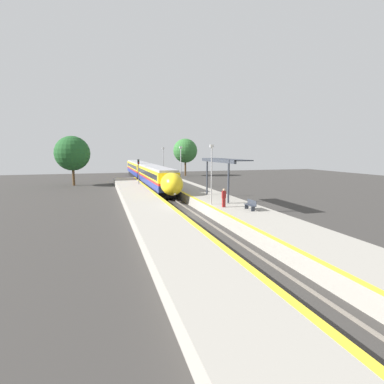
{
  "coord_description": "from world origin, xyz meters",
  "views": [
    {
      "loc": [
        -7.9,
        -26.91,
        6.17
      ],
      "look_at": [
        0.55,
        0.97,
        2.15
      ],
      "focal_mm": 28.0,
      "sensor_mm": 36.0,
      "label": 1
    }
  ],
  "objects_px": {
    "platform_bench": "(251,205)",
    "railway_signal": "(139,172)",
    "lamppost_near": "(212,171)",
    "lamppost_mid": "(181,165)",
    "person_waiting": "(224,198)",
    "lamppost_far": "(163,162)",
    "train": "(146,172)"
  },
  "relations": [
    {
      "from": "platform_bench",
      "to": "railway_signal",
      "type": "xyz_separation_m",
      "value": [
        -6.91,
        23.59,
        1.45
      ]
    },
    {
      "from": "lamppost_near",
      "to": "lamppost_mid",
      "type": "bearing_deg",
      "value": 90.0
    },
    {
      "from": "railway_signal",
      "to": "lamppost_near",
      "type": "height_order",
      "value": "lamppost_near"
    },
    {
      "from": "platform_bench",
      "to": "lamppost_mid",
      "type": "xyz_separation_m",
      "value": [
        -2.32,
        15.24,
        2.78
      ]
    },
    {
      "from": "person_waiting",
      "to": "lamppost_near",
      "type": "distance_m",
      "value": 2.99
    },
    {
      "from": "person_waiting",
      "to": "lamppost_far",
      "type": "xyz_separation_m",
      "value": [
        -0.58,
        24.92,
        2.36
      ]
    },
    {
      "from": "person_waiting",
      "to": "railway_signal",
      "type": "xyz_separation_m",
      "value": [
        -5.16,
        21.67,
        1.03
      ]
    },
    {
      "from": "train",
      "to": "railway_signal",
      "type": "xyz_separation_m",
      "value": [
        -2.38,
        -9.25,
        0.75
      ]
    },
    {
      "from": "lamppost_mid",
      "to": "train",
      "type": "bearing_deg",
      "value": 97.14
    },
    {
      "from": "railway_signal",
      "to": "lamppost_near",
      "type": "xyz_separation_m",
      "value": [
        4.59,
        -19.94,
        1.34
      ]
    },
    {
      "from": "railway_signal",
      "to": "lamppost_mid",
      "type": "distance_m",
      "value": 9.62
    },
    {
      "from": "person_waiting",
      "to": "railway_signal",
      "type": "relative_size",
      "value": 0.35
    },
    {
      "from": "person_waiting",
      "to": "railway_signal",
      "type": "distance_m",
      "value": 22.3
    },
    {
      "from": "lamppost_near",
      "to": "lamppost_mid",
      "type": "height_order",
      "value": "same"
    },
    {
      "from": "train",
      "to": "lamppost_near",
      "type": "distance_m",
      "value": 29.34
    },
    {
      "from": "railway_signal",
      "to": "lamppost_far",
      "type": "relative_size",
      "value": 0.85
    },
    {
      "from": "lamppost_near",
      "to": "lamppost_far",
      "type": "height_order",
      "value": "same"
    },
    {
      "from": "person_waiting",
      "to": "railway_signal",
      "type": "bearing_deg",
      "value": 103.4
    },
    {
      "from": "train",
      "to": "platform_bench",
      "type": "height_order",
      "value": "train"
    },
    {
      "from": "train",
      "to": "lamppost_near",
      "type": "bearing_deg",
      "value": -85.68
    },
    {
      "from": "person_waiting",
      "to": "lamppost_near",
      "type": "bearing_deg",
      "value": 108.33
    },
    {
      "from": "train",
      "to": "platform_bench",
      "type": "bearing_deg",
      "value": -82.16
    },
    {
      "from": "person_waiting",
      "to": "lamppost_far",
      "type": "bearing_deg",
      "value": 91.32
    },
    {
      "from": "lamppost_near",
      "to": "platform_bench",
      "type": "bearing_deg",
      "value": -57.57
    },
    {
      "from": "railway_signal",
      "to": "lamppost_mid",
      "type": "height_order",
      "value": "lamppost_mid"
    },
    {
      "from": "lamppost_mid",
      "to": "platform_bench",
      "type": "bearing_deg",
      "value": -81.35
    },
    {
      "from": "train",
      "to": "lamppost_mid",
      "type": "height_order",
      "value": "lamppost_mid"
    },
    {
      "from": "lamppost_mid",
      "to": "lamppost_far",
      "type": "distance_m",
      "value": 11.59
    },
    {
      "from": "lamppost_far",
      "to": "lamppost_near",
      "type": "bearing_deg",
      "value": -90.0
    },
    {
      "from": "platform_bench",
      "to": "train",
      "type": "bearing_deg",
      "value": 97.84
    },
    {
      "from": "railway_signal",
      "to": "lamppost_far",
      "type": "height_order",
      "value": "lamppost_far"
    },
    {
      "from": "train",
      "to": "lamppost_mid",
      "type": "distance_m",
      "value": 17.85
    }
  ]
}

